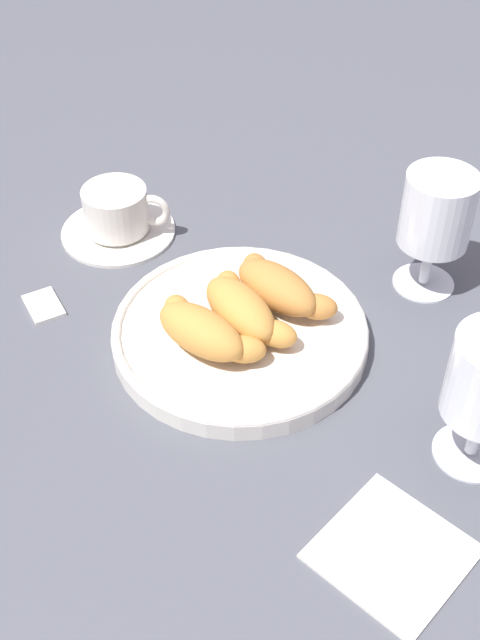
% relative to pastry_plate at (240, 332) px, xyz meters
% --- Properties ---
extents(ground_plane, '(2.20, 2.20, 0.00)m').
position_rel_pastry_plate_xyz_m(ground_plane, '(0.02, -0.01, -0.01)').
color(ground_plane, '#4C4F56').
extents(pastry_plate, '(0.26, 0.26, 0.02)m').
position_rel_pastry_plate_xyz_m(pastry_plate, '(0.00, 0.00, 0.00)').
color(pastry_plate, silver).
rests_on(pastry_plate, ground_plane).
extents(croissant_large, '(0.13, 0.09, 0.04)m').
position_rel_pastry_plate_xyz_m(croissant_large, '(0.01, -0.05, 0.03)').
color(croissant_large, '#CC893D').
rests_on(croissant_large, pastry_plate).
extents(croissant_small, '(0.14, 0.07, 0.04)m').
position_rel_pastry_plate_xyz_m(croissant_small, '(-0.00, 0.00, 0.03)').
color(croissant_small, '#CC893D').
rests_on(croissant_small, pastry_plate).
extents(croissant_extra, '(0.13, 0.08, 0.04)m').
position_rel_pastry_plate_xyz_m(croissant_extra, '(-0.01, 0.05, 0.03)').
color(croissant_extra, '#BC7A38').
rests_on(croissant_extra, pastry_plate).
extents(coffee_cup_near, '(0.14, 0.14, 0.06)m').
position_rel_pastry_plate_xyz_m(coffee_cup_near, '(-0.23, -0.03, 0.01)').
color(coffee_cup_near, silver).
rests_on(coffee_cup_near, ground_plane).
extents(juice_glass_right, '(0.08, 0.08, 0.14)m').
position_rel_pastry_plate_xyz_m(juice_glass_right, '(0.03, 0.22, 0.08)').
color(juice_glass_right, white).
rests_on(juice_glass_right, ground_plane).
extents(sugar_packet, '(0.05, 0.04, 0.01)m').
position_rel_pastry_plate_xyz_m(sugar_packet, '(-0.16, -0.15, -0.01)').
color(sugar_packet, white).
rests_on(sugar_packet, ground_plane).
extents(folded_napkin, '(0.14, 0.14, 0.01)m').
position_rel_pastry_plate_xyz_m(folded_napkin, '(0.27, -0.02, -0.01)').
color(folded_napkin, silver).
rests_on(folded_napkin, ground_plane).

